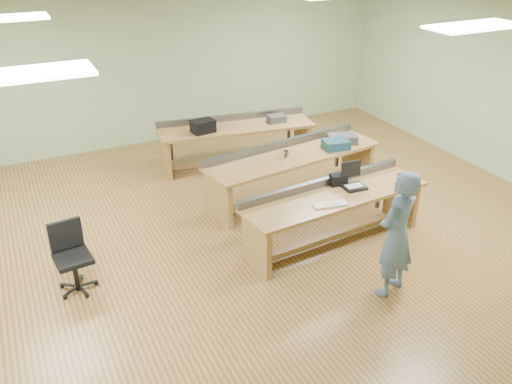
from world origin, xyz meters
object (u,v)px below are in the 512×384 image
workbench_mid (292,165)px  drinks_can (282,156)px  workbench_back (236,136)px  mug (285,154)px  task_chair (74,266)px  person (396,234)px  parts_bin_teal (336,144)px  workbench_front (333,207)px  laptop_base (354,187)px  parts_bin_grey (342,139)px  camera_bag (338,179)px

workbench_mid → drinks_can: size_ratio=23.12×
workbench_back → mug: 1.65m
workbench_mid → task_chair: 3.76m
workbench_back → drinks_can: size_ratio=21.63×
workbench_back → drinks_can: 1.73m
workbench_mid → person: 2.77m
parts_bin_teal → person: bearing=-108.8°
parts_bin_teal → drinks_can: (-1.00, -0.02, -0.00)m
task_chair → drinks_can: drinks_can is taller
task_chair → mug: bearing=9.9°
workbench_front → person: size_ratio=1.71×
workbench_mid → laptop_base: bearing=-91.0°
laptop_base → mug: mug is taller
workbench_front → workbench_back: size_ratio=0.96×
workbench_back → laptop_base: bearing=-73.4°
parts_bin_teal → parts_bin_grey: 0.31m
camera_bag → drinks_can: 1.15m
workbench_back → parts_bin_grey: parts_bin_grey is taller
mug → workbench_mid: bearing=14.4°
person → drinks_can: 2.62m
workbench_mid → laptop_base: size_ratio=10.07×
workbench_mid → workbench_front: bearing=-104.4°
person → workbench_mid: bearing=-113.8°
workbench_mid → camera_bag: 1.28m
workbench_mid → mug: workbench_mid is taller
workbench_front → parts_bin_grey: bearing=48.1°
camera_bag → mug: size_ratio=2.04×
workbench_mid → parts_bin_grey: parts_bin_grey is taller
laptop_base → drinks_can: 1.38m
workbench_front → camera_bag: camera_bag is taller
workbench_back → laptop_base: workbench_back is taller
workbench_front → parts_bin_teal: bearing=51.2°
workbench_mid → workbench_back: size_ratio=1.07×
workbench_front → person: (0.02, -1.27, 0.26)m
camera_bag → task_chair: 3.68m
task_chair → parts_bin_teal: parts_bin_teal is taller
workbench_mid → parts_bin_teal: parts_bin_teal is taller
workbench_back → parts_bin_grey: 1.99m
laptop_base → drinks_can: bearing=111.9°
parts_bin_grey → mug: (-1.14, -0.11, -0.02)m
workbench_back → parts_bin_teal: bearing=-50.8°
person → camera_bag: 1.51m
task_chair → parts_bin_grey: bearing=7.4°
workbench_mid → workbench_back: 1.61m
task_chair → parts_bin_grey: 4.75m
camera_bag → parts_bin_grey: 1.63m
mug → laptop_base: bearing=-76.9°
workbench_mid → person: person is taller
workbench_mid → parts_bin_grey: size_ratio=6.52×
person → camera_bag: bearing=-117.6°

